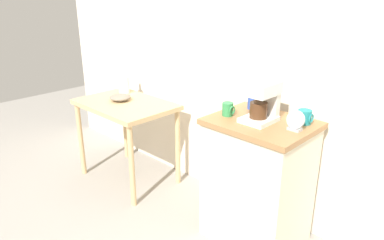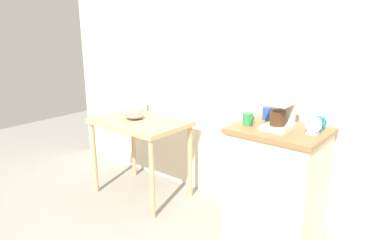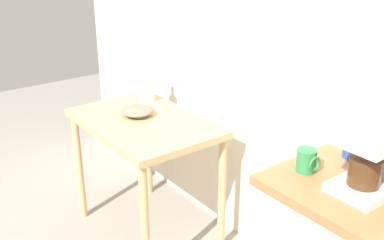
{
  "view_description": "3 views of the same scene",
  "coord_description": "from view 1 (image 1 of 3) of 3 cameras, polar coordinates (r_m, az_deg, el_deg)",
  "views": [
    {
      "loc": [
        1.85,
        -1.8,
        1.7
      ],
      "look_at": [
        0.16,
        -0.05,
        0.8
      ],
      "focal_mm": 33.96,
      "sensor_mm": 36.0,
      "label": 1
    },
    {
      "loc": [
        1.68,
        -2.2,
        1.61
      ],
      "look_at": [
        -0.04,
        -0.05,
        0.86
      ],
      "focal_mm": 33.2,
      "sensor_mm": 36.0,
      "label": 2
    },
    {
      "loc": [
        1.39,
        -1.25,
        1.71
      ],
      "look_at": [
        -0.21,
        -0.04,
        0.89
      ],
      "focal_mm": 42.87,
      "sensor_mm": 36.0,
      "label": 3
    }
  ],
  "objects": [
    {
      "name": "ground_plane",
      "position": [
        3.09,
        -1.54,
        -13.05
      ],
      "size": [
        8.0,
        8.0,
        0.0
      ],
      "primitive_type": "plane",
      "color": "gray"
    },
    {
      "name": "back_wall",
      "position": [
        2.86,
        6.2,
        14.19
      ],
      "size": [
        4.4,
        0.1,
        2.8
      ],
      "primitive_type": "cube",
      "color": "beige",
      "rests_on": "ground_plane"
    },
    {
      "name": "wooden_table",
      "position": [
        3.25,
        -10.33,
        1.07
      ],
      "size": [
        0.86,
        0.59,
        0.74
      ],
      "color": "tan",
      "rests_on": "ground_plane"
    },
    {
      "name": "kitchen_counter",
      "position": [
        2.55,
        10.23,
        -9.51
      ],
      "size": [
        0.65,
        0.52,
        0.89
      ],
      "color": "beige",
      "rests_on": "ground_plane"
    },
    {
      "name": "bowl_stoneware",
      "position": [
        3.27,
        -11.22,
        3.52
      ],
      "size": [
        0.18,
        0.18,
        0.06
      ],
      "color": "gray",
      "rests_on": "wooden_table"
    },
    {
      "name": "glass_carafe_vase",
      "position": [
        3.49,
        -10.67,
        5.61
      ],
      "size": [
        0.1,
        0.1,
        0.25
      ],
      "color": "silver",
      "rests_on": "wooden_table"
    },
    {
      "name": "coffee_maker",
      "position": [
        2.31,
        10.93,
        3.17
      ],
      "size": [
        0.18,
        0.22,
        0.26
      ],
      "color": "white",
      "rests_on": "kitchen_counter"
    },
    {
      "name": "mug_dark_teal",
      "position": [
        2.36,
        17.3,
        0.47
      ],
      "size": [
        0.09,
        0.08,
        0.09
      ],
      "color": "teal",
      "rests_on": "kitchen_counter"
    },
    {
      "name": "mug_tall_green",
      "position": [
        2.41,
        5.74,
        1.73
      ],
      "size": [
        0.08,
        0.07,
        0.09
      ],
      "color": "#338C4C",
      "rests_on": "kitchen_counter"
    },
    {
      "name": "mug_blue",
      "position": [
        2.57,
        9.66,
        2.78
      ],
      "size": [
        0.09,
        0.08,
        0.1
      ],
      "color": "#2D4CAD",
      "rests_on": "kitchen_counter"
    },
    {
      "name": "table_clock",
      "position": [
        2.23,
        15.94,
        -0.26
      ],
      "size": [
        0.11,
        0.06,
        0.12
      ],
      "color": "#B2B5BA",
      "rests_on": "kitchen_counter"
    }
  ]
}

